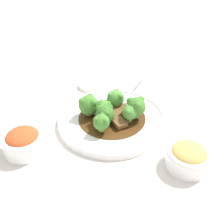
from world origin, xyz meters
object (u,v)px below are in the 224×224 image
Objects in this scene: side_bowl_kimchi at (23,141)px; broccoli_floret_4 at (104,107)px; broccoli_floret_6 at (89,105)px; sauce_dish at (89,85)px; broccoli_floret_2 at (105,114)px; serving_spoon at (125,98)px; side_bowl_appetizer at (188,157)px; beef_strip_2 at (129,108)px; broccoli_floret_3 at (116,98)px; broccoli_floret_5 at (136,106)px; beef_strip_3 at (119,122)px; beef_strip_1 at (116,114)px; broccoli_floret_0 at (101,122)px; beef_strip_0 at (100,109)px; main_plate at (112,119)px; broccoli_floret_1 at (130,112)px.

broccoli_floret_4 is at bearing -166.67° from side_bowl_kimchi.
sauce_dish is (-0.04, -0.18, -0.04)m from broccoli_floret_6.
broccoli_floret_2 is 0.13m from serving_spoon.
beef_strip_2 is at bearing -76.83° from side_bowl_appetizer.
sauce_dish is at bearing -132.00° from side_bowl_kimchi.
beef_strip_2 is at bearing 109.48° from sauce_dish.
broccoli_floret_6 is at bearing 6.15° from broccoli_floret_3.
broccoli_floret_3 is 0.56× the size of side_bowl_kimchi.
broccoli_floret_5 is at bearing 107.23° from sauce_dish.
beef_strip_3 reaches higher than sauce_dish.
beef_strip_1 is 1.31× the size of broccoli_floret_0.
beef_strip_0 is 0.09m from serving_spoon.
broccoli_floret_2 is 0.90× the size of broccoli_floret_6.
broccoli_floret_6 is (0.03, 0.01, 0.03)m from beef_strip_0.
serving_spoon is at bearing -145.58° from broccoli_floret_4.
side_bowl_kimchi is at bearing 9.78° from main_plate.
side_bowl_appetizer is (-0.34, 0.17, -0.00)m from side_bowl_kimchi.
broccoli_floret_1 is 0.69× the size of sauce_dish.
broccoli_floret_1 is (-0.03, 0.03, 0.02)m from beef_strip_1.
main_plate is at bearing -132.09° from broccoli_floret_0.
main_plate is 6.28× the size of broccoli_floret_4.
side_bowl_kimchi is at bearing 3.37° from broccoli_floret_5.
broccoli_floret_4 is at bearing -39.59° from broccoli_floret_1.
beef_strip_3 is 0.12m from serving_spoon.
broccoli_floret_1 is (-0.04, 0.04, 0.04)m from main_plate.
beef_strip_3 is at bearing 100.05° from main_plate.
side_bowl_appetizer is at bearing 104.77° from broccoli_floret_5.
broccoli_floret_2 is 0.23m from side_bowl_appetizer.
sauce_dish is (-0.22, -0.25, -0.02)m from side_bowl_kimchi.
broccoli_floret_2 is 0.28× the size of serving_spoon.
main_plate is at bearing -21.29° from broccoli_floret_5.
sauce_dish is (-0.01, -0.20, -0.04)m from broccoli_floret_4.
broccoli_floret_0 is 0.11m from broccoli_floret_3.
broccoli_floret_2 reaches higher than broccoli_floret_4.
broccoli_floret_0 is at bearing 40.88° from beef_strip_1.
sauce_dish is (0.07, -0.19, -0.02)m from beef_strip_2.
serving_spoon is (-0.04, -0.03, -0.02)m from broccoli_floret_3.
broccoli_floret_5 reaches higher than broccoli_floret_3.
broccoli_floret_6 reaches higher than broccoli_floret_0.
beef_strip_1 is 0.08m from broccoli_floret_6.
sauce_dish is at bearing -97.23° from broccoli_floret_0.
broccoli_floret_4 is at bearing 33.56° from broccoli_floret_3.
broccoli_floret_2 is at bearing 23.78° from beef_strip_1.
broccoli_floret_4 reaches higher than side_bowl_appetizer.
serving_spoon is (-0.08, -0.06, -0.02)m from broccoli_floret_4.
beef_strip_3 reaches higher than main_plate.
broccoli_floret_0 is (0.02, 0.09, 0.02)m from beef_strip_0.
broccoli_floret_6 reaches higher than beef_strip_3.
beef_strip_1 is 0.64× the size of side_bowl_appetizer.
broccoli_floret_3 reaches higher than main_plate.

